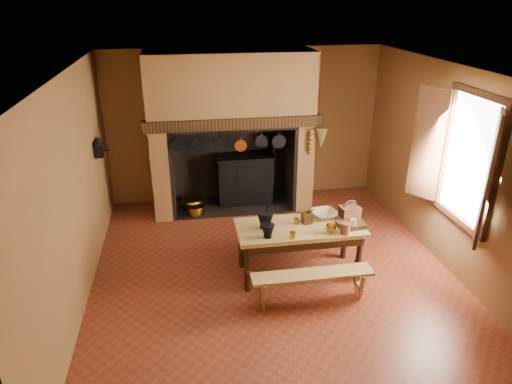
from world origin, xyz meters
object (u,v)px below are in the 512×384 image
Objects in this scene: work_table at (300,234)px; mixing_bowl at (324,214)px; iron_range at (245,178)px; coffee_grinder at (307,218)px; wicker_basket at (350,211)px; bench_front at (312,280)px.

work_table is 4.93× the size of mixing_bowl.
iron_range is 7.98× the size of coffee_grinder.
mixing_bowl is at bearing 28.11° from work_table.
mixing_bowl is at bearing 164.87° from wicker_basket.
coffee_grinder reaches higher than mixing_bowl.
iron_range reaches higher than work_table.
coffee_grinder is at bearing 81.34° from bench_front.
mixing_bowl is at bearing 18.36° from coffee_grinder.
mixing_bowl reaches higher than bench_front.
iron_range is 2.63m from wicker_basket.
iron_range reaches higher than mixing_bowl.
bench_front is 5.28× the size of wicker_basket.
work_table is at bearing -175.26° from wicker_basket.
coffee_grinder is 0.66m from wicker_basket.
work_table is at bearing 90.00° from bench_front.
wicker_basket is at bearing 12.69° from work_table.
iron_range is 2.51m from coffee_grinder.
wicker_basket is at bearing -63.73° from iron_range.
work_table is 0.81m from wicker_basket.
work_table is 0.24m from coffee_grinder.
iron_range reaches higher than coffee_grinder.
mixing_bowl is 1.19× the size of wicker_basket.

